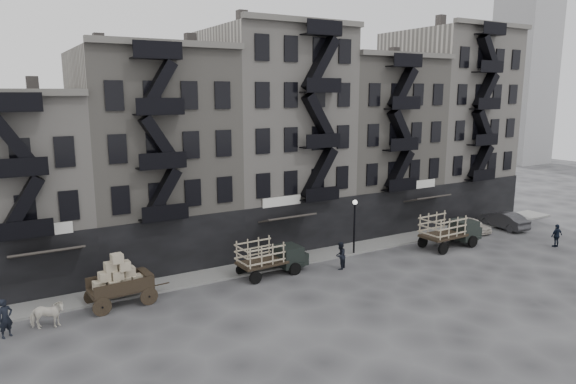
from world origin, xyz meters
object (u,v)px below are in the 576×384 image
stake_truck_west (271,255)px  pedestrian_mid (340,256)px  horse (47,315)px  pedestrian_west (5,318)px  car_east (472,225)px  policeman (557,236)px  wagon (118,276)px  car_far (504,220)px  stake_truck_east (450,228)px

stake_truck_west → pedestrian_mid: bearing=-19.8°
horse → pedestrian_west: bearing=107.3°
car_east → policeman: 6.90m
horse → stake_truck_west: size_ratio=0.36×
pedestrian_west → stake_truck_west: bearing=-24.4°
wagon → car_east: wagon is taller
car_far → pedestrian_mid: 19.34m
stake_truck_west → pedestrian_west: (-15.87, -1.19, -0.40)m
policeman → stake_truck_east: bearing=-21.7°
car_far → horse: bearing=5.9°
car_east → pedestrian_mid: 16.10m
stake_truck_west → stake_truck_east: stake_truck_east is taller
pedestrian_mid → pedestrian_west: bearing=-35.3°
car_east → pedestrian_west: bearing=-175.8°
wagon → policeman: (32.82, -5.95, -0.87)m
pedestrian_west → car_far: bearing=-27.2°
wagon → stake_truck_west: wagon is taller
stake_truck_west → stake_truck_east: bearing=-8.8°
stake_truck_east → pedestrian_west: size_ratio=2.76×
policeman → stake_truck_west: bearing=-6.3°
wagon → car_east: (30.73, 0.62, -1.19)m
horse → car_east: 34.71m
horse → wagon: wagon is taller
stake_truck_east → pedestrian_west: 31.22m
horse → car_east: size_ratio=0.50×
horse → pedestrian_west: 1.91m
pedestrian_west → wagon: bearing=-17.2°
wagon → stake_truck_east: (25.39, -1.66, -0.22)m
stake_truck_east → car_east: size_ratio=1.56×
wagon → pedestrian_mid: 14.86m
car_far → policeman: 6.00m
wagon → stake_truck_west: bearing=-4.4°
car_far → pedestrian_west: 39.90m
stake_truck_east → policeman: bearing=-32.1°
horse → policeman: bearing=-80.7°
pedestrian_west → horse: bearing=-28.1°
horse → wagon: (3.94, 1.17, 1.05)m
wagon → stake_truck_east: size_ratio=0.69×
stake_truck_east → pedestrian_west: stake_truck_east is taller
pedestrian_west → policeman: bearing=-35.8°
wagon → stake_truck_east: wagon is taller
car_east → pedestrian_west: pedestrian_west is taller
horse → stake_truck_east: (29.33, -0.49, 0.82)m
car_east → policeman: bearing=-71.0°
stake_truck_west → pedestrian_west: stake_truck_west is taller
policeman → horse: bearing=0.9°
stake_truck_west → stake_truck_east: (15.35, -1.67, 0.16)m
car_east → horse: bearing=-175.7°
stake_truck_west → car_east: stake_truck_west is taller
horse → pedestrian_mid: (18.71, -0.29, 0.22)m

